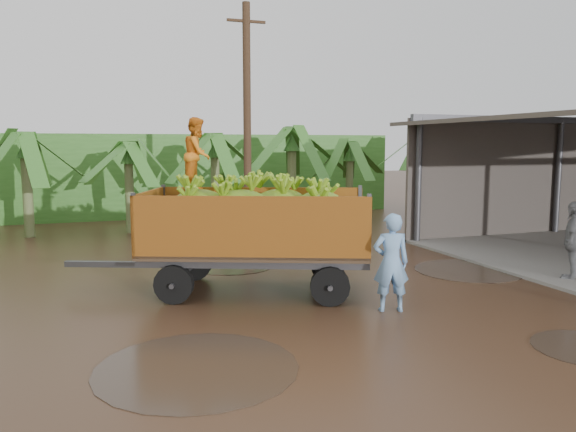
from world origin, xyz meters
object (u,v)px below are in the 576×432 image
Objects in this scene: man_blue at (391,262)px; man_grey at (573,242)px; utility_pole at (247,125)px; banana_trailer at (255,227)px.

man_grey is at bearing -155.42° from man_blue.
man_blue is 5.22m from man_grey.
man_blue reaches higher than man_grey.
banana_trailer is at bearing -103.87° from utility_pole.
man_grey is (7.21, -1.55, -0.49)m from banana_trailer.
utility_pole is (-0.67, 7.77, 2.82)m from man_blue.
banana_trailer is 3.45× the size of man_blue.
man_blue is at bearing -85.08° from utility_pole.
banana_trailer reaches higher than man_blue.
man_grey is 0.25× the size of utility_pole.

